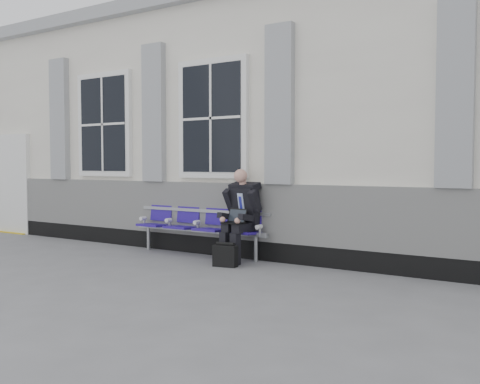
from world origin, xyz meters
The scene contains 5 objects.
ground centered at (0.00, 0.00, 0.00)m, with size 70.00×70.00×0.00m, color slate.
station_building centered at (-0.02, 3.47, 2.22)m, with size 14.40×4.40×4.49m.
bench centered at (0.17, 1.32, 0.55)m, with size 2.60×0.47×0.91m.
businessman centered at (1.07, 1.19, 0.77)m, with size 0.58×0.78×1.43m.
briefcase centered at (1.09, 0.72, 0.17)m, with size 0.37×0.21×0.36m.
Camera 1 is at (5.44, -5.72, 1.50)m, focal length 40.00 mm.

